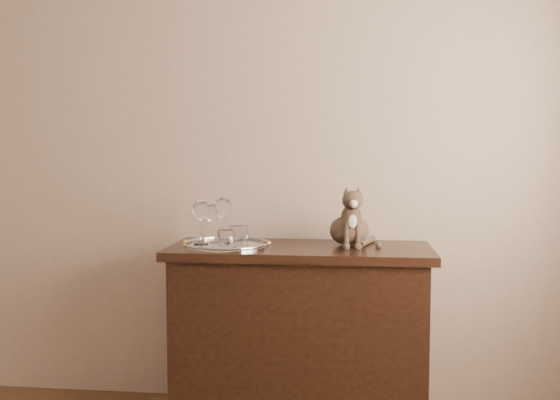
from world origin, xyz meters
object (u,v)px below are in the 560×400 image
at_px(sideboard, 300,337).
at_px(cat, 349,215).
at_px(wine_glass_a, 212,223).
at_px(wine_glass_b, 223,220).
at_px(wine_glass_c, 201,222).
at_px(tumbler_a, 239,236).
at_px(tray, 227,245).
at_px(tumbler_b, 226,239).

bearing_deg(sideboard, cat, 14.31).
bearing_deg(wine_glass_a, cat, 1.36).
height_order(wine_glass_a, wine_glass_b, wine_glass_b).
bearing_deg(cat, wine_glass_b, 173.70).
distance_m(wine_glass_a, cat, 0.65).
xyz_separation_m(wine_glass_b, wine_glass_c, (-0.09, -0.08, -0.00)).
height_order(wine_glass_c, tumbler_a, wine_glass_c).
bearing_deg(sideboard, wine_glass_a, 174.28).
relative_size(wine_glass_b, tumbler_a, 2.28).
bearing_deg(wine_glass_c, wine_glass_b, 43.39).
xyz_separation_m(tray, cat, (0.56, 0.09, 0.14)).
xyz_separation_m(wine_glass_a, cat, (0.64, 0.02, 0.04)).
relative_size(tray, cat, 1.43).
bearing_deg(wine_glass_c, wine_glass_a, 66.00).
height_order(sideboard, tumbler_a, tumbler_a).
height_order(sideboard, cat, cat).
distance_m(wine_glass_b, cat, 0.59).
distance_m(sideboard, tumbler_b, 0.59).
bearing_deg(wine_glass_c, tray, 2.85).
bearing_deg(wine_glass_a, tumbler_a, -39.29).
relative_size(wine_glass_b, tumbler_b, 2.57).
height_order(wine_glass_a, cat, cat).
relative_size(wine_glass_c, tumbler_b, 2.50).
relative_size(tray, wine_glass_b, 1.88).
bearing_deg(tumbler_a, tumbler_b, -123.52).
xyz_separation_m(sideboard, tumbler_a, (-0.27, -0.08, 0.48)).
relative_size(tumbler_b, cat, 0.29).
distance_m(tray, cat, 0.58).
distance_m(tumbler_a, cat, 0.52).
bearing_deg(tray, wine_glass_b, 112.83).
distance_m(tray, tumbler_b, 0.13).
relative_size(sideboard, tumbler_b, 14.54).
relative_size(tray, tumbler_b, 4.85).
distance_m(wine_glass_a, wine_glass_b, 0.05).
distance_m(sideboard, tumbler_a, 0.56).
bearing_deg(wine_glass_c, sideboard, 4.53).
xyz_separation_m(tumbler_a, tumbler_b, (-0.05, -0.07, -0.01)).
xyz_separation_m(sideboard, tumbler_b, (-0.31, -0.15, 0.47)).
relative_size(wine_glass_a, tumbler_a, 1.97).
relative_size(wine_glass_b, wine_glass_c, 1.03).
height_order(tray, wine_glass_a, wine_glass_a).
distance_m(tumbler_b, cat, 0.58).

